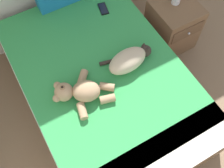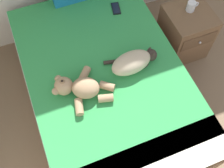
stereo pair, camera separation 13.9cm
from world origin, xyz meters
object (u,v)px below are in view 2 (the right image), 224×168
Objects in this scene: cell_phone at (116,8)px; mug at (191,6)px; teddy_bear at (79,88)px; nightstand at (185,32)px; cat at (133,62)px; bed at (106,87)px.

mug is (0.65, -0.25, 0.03)m from cell_phone.
teddy_bear is at bearing -129.55° from cell_phone.
cat is at bearing -155.61° from nightstand.
cell_phone is 0.30× the size of nightstand.
mug is (1.23, 0.45, -0.04)m from teddy_bear.
cat is 0.86m from mug.
cat is 3.63× the size of mug.
cell_phone is 0.70m from mug.
cell_phone reaches higher than bed.
cell_phone is at bearing 50.45° from teddy_bear.
teddy_bear is 0.91× the size of nightstand.
teddy_bear reaches higher than cat.
cat is 0.92× the size of teddy_bear.
mug reaches higher than bed.
teddy_bear is at bearing -159.84° from mug.
cell_phone is at bearing 80.08° from cat.
teddy_bear is at bearing -155.82° from bed.
bed is 1.02m from nightstand.
bed is 12.18× the size of cell_phone.
cell_phone is (0.34, 0.60, 0.28)m from bed.
nightstand is 4.36× the size of mug.
nightstand is at bearing 18.22° from teddy_bear.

